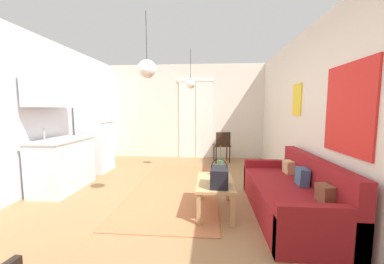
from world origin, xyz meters
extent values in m
cube|color=#996D44|center=(0.00, 0.00, -0.05)|extent=(5.07, 7.37, 0.10)
cube|color=silver|center=(0.00, 3.44, 1.34)|extent=(4.67, 0.10, 2.69)
cube|color=white|center=(0.06, 3.37, 1.10)|extent=(0.47, 0.02, 2.19)
cube|color=white|center=(0.55, 3.37, 1.10)|extent=(0.47, 0.02, 2.19)
cube|color=white|center=(0.30, 3.37, 2.22)|extent=(1.04, 0.03, 0.06)
cube|color=silver|center=(2.29, 0.00, 1.34)|extent=(0.10, 6.97, 2.69)
cube|color=red|center=(2.22, -0.50, 1.42)|extent=(0.02, 0.87, 1.00)
cube|color=yellow|center=(2.22, 0.95, 1.58)|extent=(0.02, 0.35, 0.55)
cube|color=silver|center=(-2.29, 0.00, 1.34)|extent=(0.10, 6.97, 2.69)
cube|color=red|center=(-2.22, 0.54, 1.72)|extent=(0.02, 0.32, 0.40)
cube|color=#B26B42|center=(0.12, 0.79, 0.01)|extent=(1.46, 3.09, 0.01)
cube|color=maroon|center=(1.75, -0.12, 0.21)|extent=(0.84, 1.94, 0.41)
cube|color=maroon|center=(2.10, -0.12, 0.39)|extent=(0.15, 1.94, 0.78)
cube|color=maroon|center=(1.75, -1.03, 0.27)|extent=(0.84, 0.11, 0.54)
cube|color=maroon|center=(1.75, 0.79, 0.27)|extent=(0.84, 0.11, 0.54)
cube|color=brown|center=(1.95, -0.67, 0.51)|extent=(0.15, 0.21, 0.20)
cube|color=#3D5B7F|center=(1.94, -0.10, 0.53)|extent=(0.14, 0.23, 0.23)
cube|color=tan|center=(1.95, 0.45, 0.51)|extent=(0.15, 0.21, 0.20)
cube|color=tan|center=(0.80, -0.09, 0.42)|extent=(0.49, 0.86, 0.04)
cube|color=tan|center=(0.59, -0.48, 0.20)|extent=(0.05, 0.05, 0.40)
cube|color=tan|center=(1.00, -0.48, 0.20)|extent=(0.05, 0.05, 0.40)
cube|color=tan|center=(0.59, 0.31, 0.20)|extent=(0.05, 0.05, 0.40)
cube|color=tan|center=(1.00, 0.31, 0.20)|extent=(0.05, 0.05, 0.40)
cylinder|color=#47704C|center=(0.88, 0.15, 0.55)|extent=(0.10, 0.10, 0.24)
cylinder|color=#477F42|center=(0.88, 0.15, 0.79)|extent=(0.01, 0.01, 0.22)
cube|color=black|center=(0.84, -0.30, 0.55)|extent=(0.23, 0.33, 0.24)
torus|color=black|center=(0.84, -0.30, 0.69)|extent=(0.20, 0.01, 0.20)
cube|color=white|center=(-1.87, 1.76, 0.84)|extent=(0.59, 0.63, 1.69)
cube|color=#4C4C51|center=(-1.57, 1.76, 1.11)|extent=(0.01, 0.61, 0.01)
cylinder|color=#B7BABF|center=(-1.56, 1.59, 1.31)|extent=(0.02, 0.02, 0.24)
cylinder|color=#B7BABF|center=(-1.56, 1.59, 0.81)|extent=(0.02, 0.02, 0.37)
cube|color=silver|center=(-1.86, 0.57, 0.43)|extent=(0.57, 1.09, 0.87)
cube|color=#B7BABF|center=(-1.86, 0.57, 0.88)|extent=(0.60, 1.12, 0.03)
cube|color=#999BA0|center=(-1.86, 0.46, 0.84)|extent=(0.36, 0.40, 0.10)
cylinder|color=#B7BABF|center=(-2.08, 0.46, 1.00)|extent=(0.02, 0.02, 0.20)
cube|color=silver|center=(-1.98, 0.57, 1.75)|extent=(0.32, 0.98, 0.60)
cylinder|color=black|center=(1.20, 3.08, 0.22)|extent=(0.03, 0.03, 0.44)
cylinder|color=black|center=(0.84, 3.03, 0.22)|extent=(0.03, 0.03, 0.44)
cylinder|color=black|center=(1.25, 2.75, 0.22)|extent=(0.03, 0.03, 0.44)
cylinder|color=black|center=(0.89, 2.70, 0.22)|extent=(0.03, 0.03, 0.44)
cube|color=black|center=(1.04, 2.89, 0.45)|extent=(0.47, 0.46, 0.04)
cube|color=black|center=(1.07, 2.71, 0.64)|extent=(0.38, 0.09, 0.36)
cylinder|color=black|center=(-0.13, -0.10, 2.38)|extent=(0.01, 0.01, 0.62)
sphere|color=white|center=(-0.13, -0.10, 1.95)|extent=(0.24, 0.24, 0.24)
cylinder|color=black|center=(0.30, 1.76, 2.38)|extent=(0.01, 0.01, 0.63)
sphere|color=white|center=(0.30, 1.76, 1.96)|extent=(0.21, 0.21, 0.21)
camera|label=1|loc=(0.71, -3.08, 1.42)|focal=20.86mm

